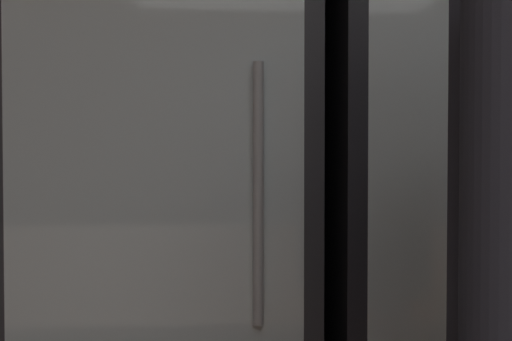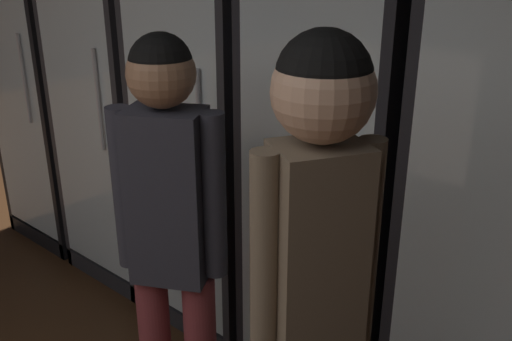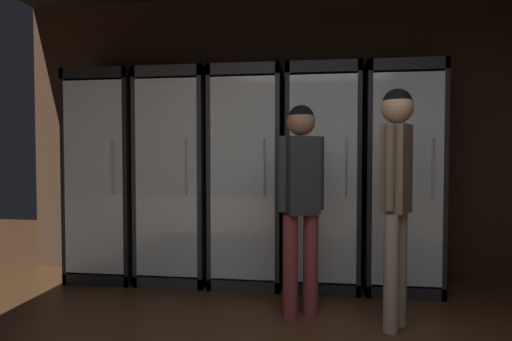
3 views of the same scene
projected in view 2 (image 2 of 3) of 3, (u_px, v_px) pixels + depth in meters
The scene contains 7 objects.
wall_back at pixel (375, 50), 2.41m from camera, with size 6.00×0.06×2.80m, color black.
cooler_far_left at pixel (61, 84), 3.58m from camera, with size 0.65×0.58×2.02m.
cooler_left at pixel (131, 105), 3.16m from camera, with size 0.65×0.58×2.02m.
cooler_center at pixel (222, 129), 2.74m from camera, with size 0.65×0.58×2.02m.
cooler_right at pixel (346, 163), 2.32m from camera, with size 0.65×0.58×2.02m.
shopper_near at pixel (170, 225), 1.88m from camera, with size 0.34×0.27×1.59m.
shopper_far at pixel (314, 294), 1.36m from camera, with size 0.24×0.28×1.67m.
Camera 2 is at (1.20, 0.87, 1.83)m, focal length 40.37 mm.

